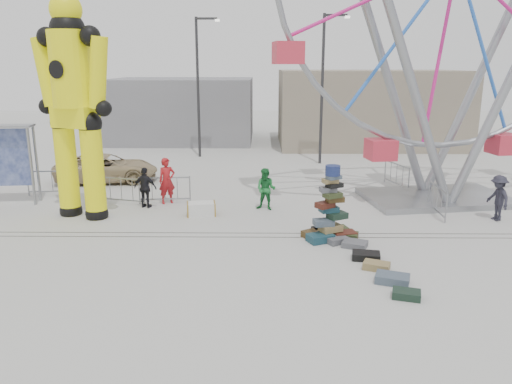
{
  "coord_description": "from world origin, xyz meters",
  "views": [
    {
      "loc": [
        -0.28,
        -14.62,
        5.44
      ],
      "look_at": [
        -0.46,
        1.82,
        1.2
      ],
      "focal_mm": 35.0,
      "sensor_mm": 36.0,
      "label": 1
    }
  ],
  "objects_px": {
    "crash_test_dummy": "(74,101)",
    "barricade_dummy_a": "(52,183)",
    "barricade_wheel_back": "(396,175)",
    "pedestrian_black": "(145,188)",
    "pedestrian_red": "(167,181)",
    "barricade_wheel_front": "(437,200)",
    "lamp_post_right": "(324,82)",
    "pedestrian_grey": "(498,198)",
    "lamp_post_left": "(199,81)",
    "barricade_dummy_b": "(121,191)",
    "pedestrian_green": "(266,189)",
    "parked_suv": "(107,168)",
    "steamer_trunk": "(201,209)",
    "suitcase_tower": "(330,218)",
    "barricade_dummy_c": "(165,190)"
  },
  "relations": [
    {
      "from": "crash_test_dummy",
      "to": "barricade_wheel_back",
      "type": "distance_m",
      "value": 13.92
    },
    {
      "from": "crash_test_dummy",
      "to": "barricade_wheel_front",
      "type": "xyz_separation_m",
      "value": [
        13.0,
        0.32,
        -3.64
      ]
    },
    {
      "from": "pedestrian_black",
      "to": "pedestrian_green",
      "type": "bearing_deg",
      "value": -167.8
    },
    {
      "from": "lamp_post_left",
      "to": "barricade_dummy_b",
      "type": "relative_size",
      "value": 4.0
    },
    {
      "from": "barricade_wheel_front",
      "to": "barricade_dummy_a",
      "type": "bearing_deg",
      "value": 81.39
    },
    {
      "from": "crash_test_dummy",
      "to": "barricade_wheel_back",
      "type": "xyz_separation_m",
      "value": [
        12.62,
        4.61,
        -3.64
      ]
    },
    {
      "from": "barricade_dummy_c",
      "to": "parked_suv",
      "type": "distance_m",
      "value": 5.13
    },
    {
      "from": "barricade_dummy_a",
      "to": "pedestrian_red",
      "type": "bearing_deg",
      "value": -17.83
    },
    {
      "from": "barricade_dummy_a",
      "to": "pedestrian_green",
      "type": "relative_size",
      "value": 1.24
    },
    {
      "from": "lamp_post_left",
      "to": "parked_suv",
      "type": "relative_size",
      "value": 1.7
    },
    {
      "from": "barricade_dummy_b",
      "to": "pedestrian_green",
      "type": "height_order",
      "value": "pedestrian_green"
    },
    {
      "from": "lamp_post_left",
      "to": "barricade_wheel_front",
      "type": "distance_m",
      "value": 16.06
    },
    {
      "from": "crash_test_dummy",
      "to": "barricade_dummy_a",
      "type": "relative_size",
      "value": 3.98
    },
    {
      "from": "barricade_dummy_b",
      "to": "barricade_wheel_back",
      "type": "distance_m",
      "value": 12.04
    },
    {
      "from": "lamp_post_right",
      "to": "pedestrian_red",
      "type": "relative_size",
      "value": 4.34
    },
    {
      "from": "steamer_trunk",
      "to": "pedestrian_red",
      "type": "xyz_separation_m",
      "value": [
        -1.54,
        1.63,
        0.68
      ]
    },
    {
      "from": "barricade_wheel_back",
      "to": "parked_suv",
      "type": "bearing_deg",
      "value": -110.36
    },
    {
      "from": "barricade_wheel_back",
      "to": "pedestrian_grey",
      "type": "height_order",
      "value": "pedestrian_grey"
    },
    {
      "from": "lamp_post_right",
      "to": "pedestrian_grey",
      "type": "distance_m",
      "value": 12.17
    },
    {
      "from": "suitcase_tower",
      "to": "pedestrian_green",
      "type": "distance_m",
      "value": 3.81
    },
    {
      "from": "suitcase_tower",
      "to": "barricade_wheel_back",
      "type": "distance_m",
      "value": 7.94
    },
    {
      "from": "lamp_post_left",
      "to": "barricade_dummy_a",
      "type": "bearing_deg",
      "value": -119.59
    },
    {
      "from": "barricade_dummy_b",
      "to": "pedestrian_red",
      "type": "xyz_separation_m",
      "value": [
        1.8,
        0.17,
        0.37
      ]
    },
    {
      "from": "pedestrian_green",
      "to": "suitcase_tower",
      "type": "bearing_deg",
      "value": -39.47
    },
    {
      "from": "suitcase_tower",
      "to": "parked_suv",
      "type": "distance_m",
      "value": 12.32
    },
    {
      "from": "crash_test_dummy",
      "to": "barricade_dummy_b",
      "type": "distance_m",
      "value": 4.1
    },
    {
      "from": "pedestrian_black",
      "to": "pedestrian_red",
      "type": "bearing_deg",
      "value": -123.78
    },
    {
      "from": "steamer_trunk",
      "to": "parked_suv",
      "type": "height_order",
      "value": "parked_suv"
    },
    {
      "from": "barricade_dummy_a",
      "to": "barricade_wheel_back",
      "type": "relative_size",
      "value": 1.0
    },
    {
      "from": "suitcase_tower",
      "to": "barricade_dummy_b",
      "type": "xyz_separation_m",
      "value": [
        -7.74,
        3.92,
        -0.12
      ]
    },
    {
      "from": "barricade_dummy_c",
      "to": "pedestrian_black",
      "type": "height_order",
      "value": "pedestrian_black"
    },
    {
      "from": "lamp_post_left",
      "to": "pedestrian_red",
      "type": "xyz_separation_m",
      "value": [
        -0.13,
        -10.37,
        -3.56
      ]
    },
    {
      "from": "suitcase_tower",
      "to": "barricade_dummy_a",
      "type": "bearing_deg",
      "value": 133.21
    },
    {
      "from": "parked_suv",
      "to": "lamp_post_right",
      "type": "bearing_deg",
      "value": -74.31
    },
    {
      "from": "lamp_post_left",
      "to": "parked_suv",
      "type": "distance_m",
      "value": 8.49
    },
    {
      "from": "lamp_post_right",
      "to": "pedestrian_red",
      "type": "height_order",
      "value": "lamp_post_right"
    },
    {
      "from": "suitcase_tower",
      "to": "barricade_dummy_c",
      "type": "xyz_separation_m",
      "value": [
        -6.04,
        4.07,
        -0.12
      ]
    },
    {
      "from": "crash_test_dummy",
      "to": "pedestrian_grey",
      "type": "relative_size",
      "value": 4.85
    },
    {
      "from": "barricade_dummy_c",
      "to": "barricade_dummy_a",
      "type": "bearing_deg",
      "value": 161.42
    },
    {
      "from": "lamp_post_left",
      "to": "barricade_dummy_a",
      "type": "height_order",
      "value": "lamp_post_left"
    },
    {
      "from": "suitcase_tower",
      "to": "barricade_wheel_front",
      "type": "relative_size",
      "value": 1.19
    },
    {
      "from": "pedestrian_black",
      "to": "pedestrian_grey",
      "type": "height_order",
      "value": "pedestrian_grey"
    },
    {
      "from": "crash_test_dummy",
      "to": "pedestrian_green",
      "type": "height_order",
      "value": "crash_test_dummy"
    },
    {
      "from": "barricade_dummy_a",
      "to": "pedestrian_red",
      "type": "height_order",
      "value": "pedestrian_red"
    },
    {
      "from": "pedestrian_black",
      "to": "lamp_post_right",
      "type": "bearing_deg",
      "value": -116.12
    },
    {
      "from": "barricade_wheel_front",
      "to": "parked_suv",
      "type": "height_order",
      "value": "parked_suv"
    },
    {
      "from": "pedestrian_red",
      "to": "barricade_dummy_c",
      "type": "bearing_deg",
      "value": 167.32
    },
    {
      "from": "suitcase_tower",
      "to": "barricade_wheel_back",
      "type": "height_order",
      "value": "suitcase_tower"
    },
    {
      "from": "lamp_post_right",
      "to": "lamp_post_left",
      "type": "distance_m",
      "value": 7.28
    },
    {
      "from": "barricade_wheel_front",
      "to": "pedestrian_red",
      "type": "distance_m",
      "value": 10.35
    }
  ]
}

